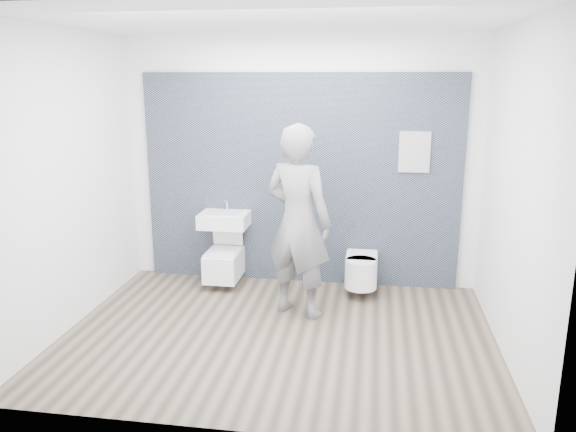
% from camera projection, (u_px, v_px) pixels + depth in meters
% --- Properties ---
extents(ground, '(4.00, 4.00, 0.00)m').
position_uv_depth(ground, '(278.00, 334.00, 5.27)').
color(ground, brown).
rests_on(ground, ground).
extents(room_shell, '(4.00, 4.00, 4.00)m').
position_uv_depth(room_shell, '(277.00, 150.00, 4.85)').
color(room_shell, silver).
rests_on(room_shell, ground).
extents(tile_wall, '(3.60, 0.06, 2.40)m').
position_uv_depth(tile_wall, '(299.00, 280.00, 6.68)').
color(tile_wall, black).
rests_on(tile_wall, ground).
extents(washbasin, '(0.54, 0.41, 0.41)m').
position_uv_depth(washbasin, '(224.00, 220.00, 6.39)').
color(washbasin, white).
rests_on(washbasin, ground).
extents(toilet_square, '(0.37, 0.54, 0.72)m').
position_uv_depth(toilet_square, '(224.00, 263.00, 6.46)').
color(toilet_square, white).
rests_on(toilet_square, ground).
extents(toilet_rounded, '(0.35, 0.59, 0.32)m').
position_uv_depth(toilet_rounded, '(361.00, 270.00, 6.19)').
color(toilet_rounded, white).
rests_on(toilet_rounded, ground).
extents(info_placard, '(0.33, 0.03, 0.44)m').
position_uv_depth(info_placard, '(407.00, 287.00, 6.45)').
color(info_placard, silver).
rests_on(info_placard, ground).
extents(visitor, '(0.83, 0.69, 1.93)m').
position_uv_depth(visitor, '(298.00, 222.00, 5.52)').
color(visitor, slate).
rests_on(visitor, ground).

